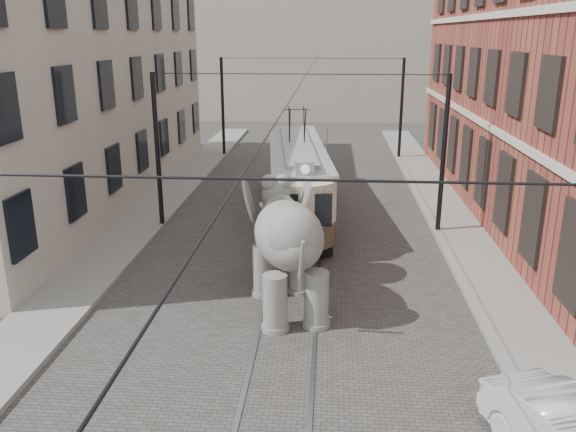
{
  "coord_description": "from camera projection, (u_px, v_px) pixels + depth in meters",
  "views": [
    {
      "loc": [
        1.01,
        -15.77,
        7.37
      ],
      "look_at": [
        -0.22,
        1.06,
        2.1
      ],
      "focal_mm": 36.62,
      "sensor_mm": 36.0,
      "label": 1
    }
  ],
  "objects": [
    {
      "name": "elephant",
      "position": [
        289.0,
        252.0,
        15.87
      ],
      "size": [
        4.33,
        6.14,
        3.4
      ],
      "primitive_type": null,
      "rotation": [
        0.0,
        0.0,
        0.25
      ],
      "color": "slate",
      "rests_on": "ground"
    },
    {
      "name": "ground",
      "position": [
        293.0,
        295.0,
        17.28
      ],
      "size": [
        120.0,
        120.0,
        0.0
      ],
      "primitive_type": "plane",
      "color": "#43403E"
    },
    {
      "name": "tram",
      "position": [
        297.0,
        161.0,
        24.63
      ],
      "size": [
        3.51,
        11.35,
        4.43
      ],
      "primitive_type": null,
      "rotation": [
        0.0,
        0.0,
        0.11
      ],
      "color": "beige",
      "rests_on": "ground"
    },
    {
      "name": "sidewalk_left",
      "position": [
        78.0,
        286.0,
        17.71
      ],
      "size": [
        2.0,
        60.0,
        0.15
      ],
      "primitive_type": "cube",
      "color": "slate",
      "rests_on": "ground"
    },
    {
      "name": "tram_rails",
      "position": [
        293.0,
        294.0,
        17.27
      ],
      "size": [
        1.54,
        80.0,
        0.02
      ],
      "primitive_type": null,
      "color": "slate",
      "rests_on": "ground"
    },
    {
      "name": "catenary",
      "position": [
        296.0,
        160.0,
        21.16
      ],
      "size": [
        11.0,
        30.2,
        6.0
      ],
      "primitive_type": null,
      "color": "black",
      "rests_on": "ground"
    },
    {
      "name": "sidewalk_right",
      "position": [
        501.0,
        299.0,
        16.84
      ],
      "size": [
        2.0,
        60.0,
        0.15
      ],
      "primitive_type": "cube",
      "color": "slate",
      "rests_on": "ground"
    },
    {
      "name": "stucco_building",
      "position": [
        61.0,
        89.0,
        26.07
      ],
      "size": [
        7.0,
        24.0,
        10.0
      ],
      "primitive_type": "cube",
      "color": "gray",
      "rests_on": "ground"
    },
    {
      "name": "distant_block",
      "position": [
        322.0,
        37.0,
        53.27
      ],
      "size": [
        28.0,
        10.0,
        14.0
      ],
      "primitive_type": "cube",
      "color": "gray",
      "rests_on": "ground"
    }
  ]
}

